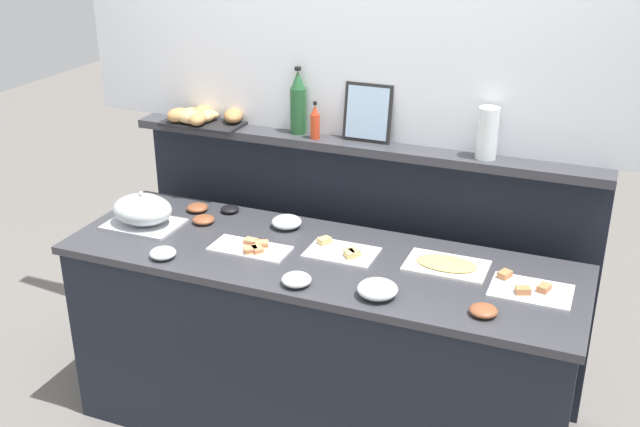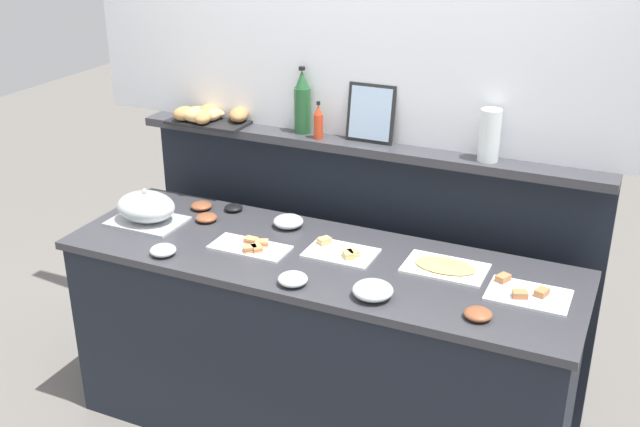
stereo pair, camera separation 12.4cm
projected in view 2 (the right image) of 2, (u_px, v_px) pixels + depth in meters
ground_plane at (364, 362)px, 4.14m from camera, size 12.00×12.00×0.00m
buffet_counter at (318, 346)px, 3.45m from camera, size 2.24×0.72×0.92m
back_ledge_unit at (362, 255)px, 3.81m from camera, size 2.27×0.22×1.29m
sandwich_platter_side at (341, 252)px, 3.28m from camera, size 0.30×0.20×0.04m
sandwich_platter_front at (251, 247)px, 3.33m from camera, size 0.35×0.17×0.04m
sandwich_platter_rear at (527, 294)px, 2.95m from camera, size 0.31×0.21×0.04m
cold_cuts_platter at (445, 267)px, 3.16m from camera, size 0.34×0.21×0.02m
serving_cloche at (146, 208)px, 3.56m from camera, size 0.34×0.24×0.17m
glass_bowl_large at (288, 222)px, 3.53m from camera, size 0.14×0.14×0.06m
glass_bowl_medium at (373, 291)px, 2.93m from camera, size 0.16×0.16×0.06m
glass_bowl_small at (163, 251)px, 3.27m from camera, size 0.11×0.11×0.05m
glass_bowl_extra at (293, 280)px, 3.03m from camera, size 0.12×0.12×0.05m
condiment_bowl_dark at (201, 206)px, 3.73m from camera, size 0.10×0.10×0.04m
condiment_bowl_cream at (206, 218)px, 3.60m from camera, size 0.10×0.10×0.04m
condiment_bowl_teal at (234, 208)px, 3.71m from camera, size 0.09×0.09×0.03m
condiment_bowl_red at (478, 314)px, 2.80m from camera, size 0.11×0.11×0.04m
wine_bottle_green at (302, 103)px, 3.58m from camera, size 0.08×0.08×0.32m
hot_sauce_bottle at (318, 122)px, 3.53m from camera, size 0.04×0.04×0.18m
bread_basket at (207, 115)px, 3.77m from camera, size 0.41×0.29×0.08m
framed_picture at (371, 113)px, 3.47m from camera, size 0.23×0.06×0.26m
water_carafe at (490, 135)px, 3.23m from camera, size 0.09×0.09×0.23m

